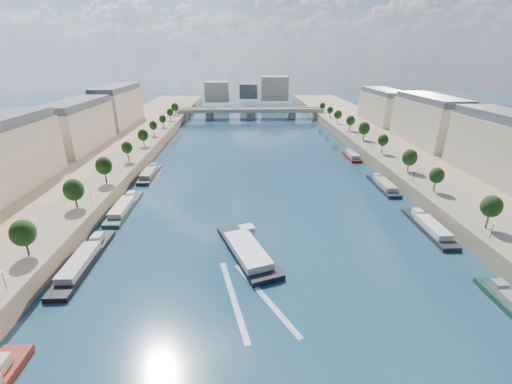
{
  "coord_description": "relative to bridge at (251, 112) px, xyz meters",
  "views": [
    {
      "loc": [
        -7.36,
        -25.31,
        46.55
      ],
      "look_at": [
        -3.01,
        77.65,
        5.0
      ],
      "focal_mm": 24.0,
      "sensor_mm": 36.0,
      "label": 1
    }
  ],
  "objects": [
    {
      "name": "ground",
      "position": [
        0.0,
        -143.24,
        -5.08
      ],
      "size": [
        700.0,
        700.0,
        0.0
      ],
      "primitive_type": "plane",
      "color": "#0D2A3A",
      "rests_on": "ground"
    },
    {
      "name": "quay_left",
      "position": [
        -72.0,
        -143.24,
        -2.58
      ],
      "size": [
        44.0,
        520.0,
        5.0
      ],
      "primitive_type": "cube",
      "color": "#9E8460",
      "rests_on": "ground"
    },
    {
      "name": "quay_right",
      "position": [
        72.0,
        -143.24,
        -2.58
      ],
      "size": [
        44.0,
        520.0,
        5.0
      ],
      "primitive_type": "cube",
      "color": "#9E8460",
      "rests_on": "ground"
    },
    {
      "name": "pave_left",
      "position": [
        -57.0,
        -143.24,
        -0.03
      ],
      "size": [
        14.0,
        520.0,
        0.1
      ],
      "primitive_type": "cube",
      "color": "gray",
      "rests_on": "quay_left"
    },
    {
      "name": "pave_right",
      "position": [
        57.0,
        -143.24,
        -0.03
      ],
      "size": [
        14.0,
        520.0,
        0.1
      ],
      "primitive_type": "cube",
      "color": "gray",
      "rests_on": "quay_right"
    },
    {
      "name": "trees_left",
      "position": [
        -55.0,
        -141.24,
        5.39
      ],
      "size": [
        4.8,
        268.8,
        8.26
      ],
      "color": "#382B1E",
      "rests_on": "ground"
    },
    {
      "name": "trees_right",
      "position": [
        55.0,
        -133.24,
        5.39
      ],
      "size": [
        4.8,
        268.8,
        8.26
      ],
      "color": "#382B1E",
      "rests_on": "ground"
    },
    {
      "name": "lamps_left",
      "position": [
        -52.5,
        -153.24,
        2.7
      ],
      "size": [
        0.36,
        200.36,
        4.28
      ],
      "color": "black",
      "rests_on": "ground"
    },
    {
      "name": "lamps_right",
      "position": [
        52.5,
        -138.24,
        2.7
      ],
      "size": [
        0.36,
        200.36,
        4.28
      ],
      "color": "black",
      "rests_on": "ground"
    },
    {
      "name": "buildings_left",
      "position": [
        -85.0,
        -131.24,
        11.37
      ],
      "size": [
        16.0,
        226.0,
        23.2
      ],
      "color": "#C0B493",
      "rests_on": "ground"
    },
    {
      "name": "buildings_right",
      "position": [
        85.0,
        -131.24,
        11.37
      ],
      "size": [
        16.0,
        226.0,
        23.2
      ],
      "color": "#C0B493",
      "rests_on": "ground"
    },
    {
      "name": "skyline",
      "position": [
        3.19,
        76.28,
        9.57
      ],
      "size": [
        79.0,
        42.0,
        22.0
      ],
      "color": "#C0B493",
      "rests_on": "ground"
    },
    {
      "name": "bridge",
      "position": [
        0.0,
        0.0,
        0.0
      ],
      "size": [
        112.0,
        12.0,
        8.15
      ],
      "color": "#C1B79E",
      "rests_on": "ground"
    },
    {
      "name": "tour_barge",
      "position": [
        -6.44,
        -194.6,
        -4.05
      ],
      "size": [
        16.58,
        28.55,
        3.76
      ],
      "rotation": [
        0.0,
        0.0,
        0.34
      ],
      "color": "black",
      "rests_on": "ground"
    },
    {
      "name": "wake",
      "position": [
        -6.44,
        -211.21,
        -5.06
      ],
      "size": [
        16.12,
        25.65,
        0.04
      ],
      "color": "silver",
      "rests_on": "ground"
    },
    {
      "name": "moored_barges_left",
      "position": [
        -45.5,
        -199.48,
        -4.24
      ],
      "size": [
        5.0,
        157.17,
        3.6
      ],
      "color": "#1C243E",
      "rests_on": "ground"
    },
    {
      "name": "moored_barges_right",
      "position": [
        45.5,
        -189.2,
        -4.24
      ],
      "size": [
        5.0,
        164.28,
        3.6
      ],
      "color": "black",
      "rests_on": "ground"
    }
  ]
}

